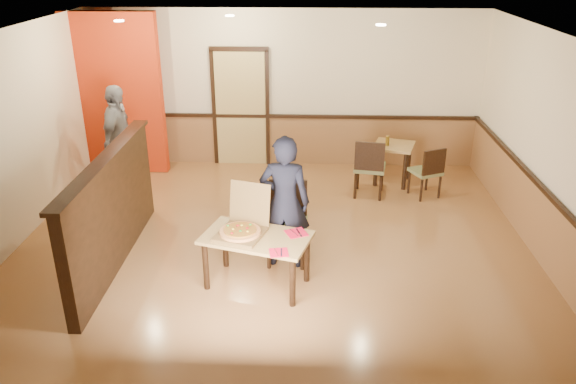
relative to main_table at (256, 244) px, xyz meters
name	(u,v)px	position (x,y,z in m)	size (l,w,h in m)	color
floor	(273,256)	(0.15, 0.67, -0.56)	(7.00, 7.00, 0.00)	#A46F3F
ceiling	(271,40)	(0.15, 0.67, 2.24)	(7.00, 7.00, 0.00)	black
wall_back	(285,89)	(0.15, 4.17, 0.84)	(7.00, 7.00, 0.00)	beige
wall_right	(563,161)	(3.65, 0.67, 0.84)	(7.00, 7.00, 0.00)	beige
wainscot_back	(285,140)	(0.15, 4.14, -0.11)	(7.00, 0.04, 0.90)	#95663B
chair_rail_back	(285,116)	(0.15, 4.12, 0.36)	(7.00, 0.06, 0.06)	black
wainscot_right	(546,231)	(3.62, 0.67, -0.11)	(0.04, 7.00, 0.90)	#95663B
chair_rail_right	(551,197)	(3.60, 0.67, 0.36)	(0.06, 7.00, 0.06)	black
back_door	(241,109)	(-0.65, 4.13, 0.49)	(0.90, 0.06, 2.10)	#DABD70
booth_partition	(112,210)	(-1.85, 0.47, 0.18)	(0.20, 3.10, 1.44)	black
red_accent_panel	(116,95)	(-2.75, 3.67, 0.84)	(1.60, 0.20, 2.78)	red
spot_a	(119,21)	(-2.15, 2.47, 2.22)	(0.14, 0.14, 0.02)	beige
spot_b	(230,16)	(-0.65, 3.17, 2.22)	(0.14, 0.14, 0.02)	beige
spot_c	(381,25)	(1.55, 2.17, 2.22)	(0.14, 0.14, 0.02)	beige
main_table	(256,244)	(0.00, 0.00, 0.00)	(1.39, 1.03, 0.66)	tan
diner_chair	(287,218)	(0.33, 0.67, 0.01)	(0.53, 0.53, 1.04)	olive
side_chair_left	(370,166)	(1.57, 2.67, -0.02)	(0.56, 0.56, 0.98)	olive
side_chair_right	(428,170)	(2.51, 2.68, -0.09)	(0.56, 0.56, 0.86)	olive
side_table	(393,154)	(2.04, 3.29, -0.04)	(0.80, 0.80, 0.69)	tan
diner	(285,202)	(0.31, 0.51, 0.31)	(0.63, 0.41, 1.73)	black
passerby	(119,139)	(-2.50, 2.82, 0.33)	(1.04, 0.43, 1.77)	gray
pizza_box	(242,228)	(-0.17, 0.06, 0.17)	(0.67, 0.73, 0.54)	brown
pizza	(240,232)	(-0.19, 0.00, 0.16)	(0.48, 0.48, 0.03)	#EB9E55
napkin_near	(279,253)	(0.28, -0.38, 0.11)	(0.24, 0.24, 0.01)	red
napkin_far	(296,233)	(0.46, 0.09, 0.11)	(0.31, 0.31, 0.01)	red
condiment	(387,141)	(1.91, 3.25, 0.21)	(0.07, 0.07, 0.16)	brown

